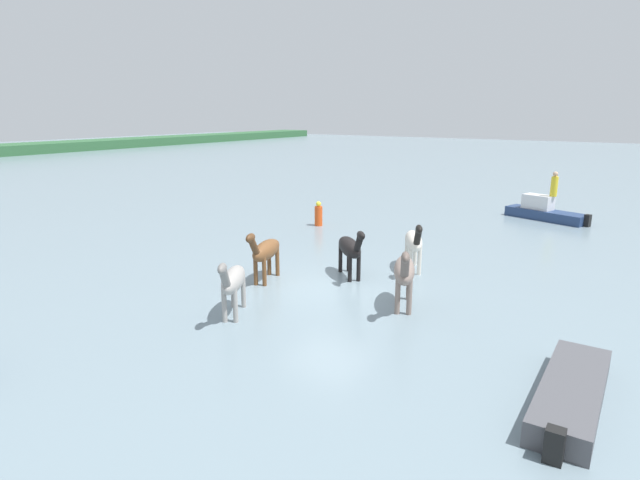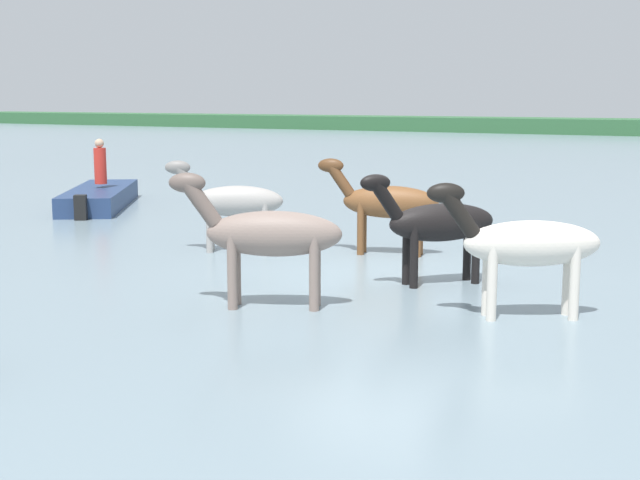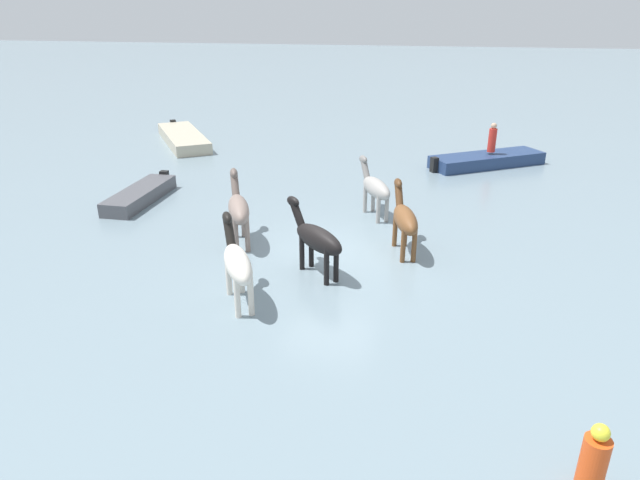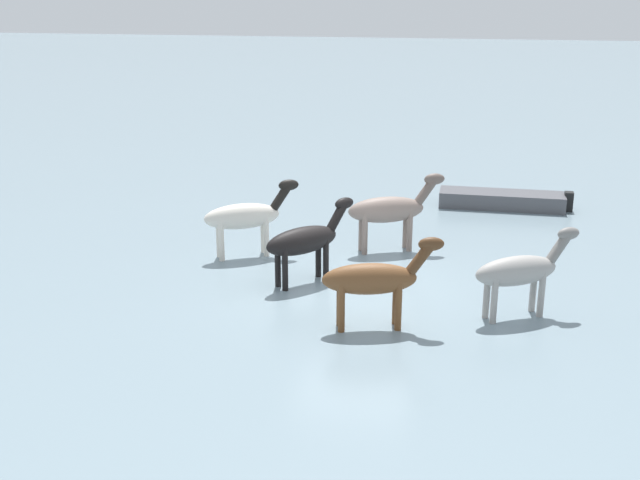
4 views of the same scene
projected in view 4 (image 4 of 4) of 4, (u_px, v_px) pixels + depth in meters
ground_plane at (355, 288)px, 16.38m from camera, size 173.48×173.48×0.00m
horse_pinto_flank at (390, 210)px, 18.43m from camera, size 2.31×1.34×1.86m
horse_gray_outer at (305, 240)px, 16.41m from camera, size 1.77×1.88×1.74m
horse_mid_herd at (245, 216)px, 18.04m from camera, size 2.15×1.48×1.78m
horse_dun_straggler at (520, 271)px, 14.68m from camera, size 2.06×1.42×1.71m
horse_rear_stallion at (374, 279)px, 14.19m from camera, size 2.25×0.99×1.75m
boat_launch_far at (502, 202)px, 22.36m from camera, size 3.76×1.04×0.71m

